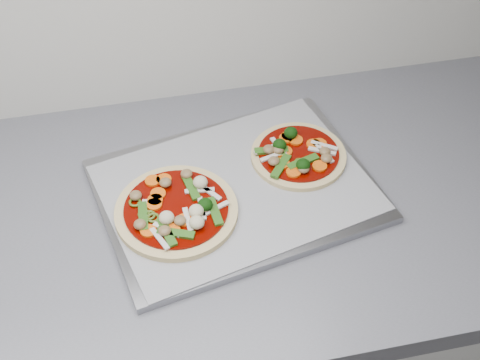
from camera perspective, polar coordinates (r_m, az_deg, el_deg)
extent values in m
cube|color=silver|center=(1.54, 10.48, -12.16)|extent=(3.60, 0.60, 0.86)
cube|color=slate|center=(1.18, 13.34, -0.60)|extent=(3.60, 0.60, 0.04)
cube|color=gray|center=(1.11, -0.33, -0.92)|extent=(0.49, 0.40, 0.01)
cube|color=gray|center=(1.10, -0.33, -0.64)|extent=(0.48, 0.40, 0.00)
cylinder|color=#DEC67E|center=(1.06, -5.45, -2.67)|extent=(0.27, 0.27, 0.01)
cylinder|color=#620100|center=(1.06, -5.48, -2.42)|extent=(0.23, 0.23, 0.00)
cube|color=beige|center=(1.05, -3.28, -2.43)|extent=(0.01, 0.05, 0.00)
cylinder|color=orange|center=(1.03, -5.80, -4.26)|extent=(0.03, 0.03, 0.00)
cube|color=beige|center=(1.08, -3.47, -0.91)|extent=(0.05, 0.01, 0.00)
cylinder|color=orange|center=(1.07, -7.25, -1.71)|extent=(0.03, 0.03, 0.00)
torus|color=#405416|center=(1.04, -7.41, -3.22)|extent=(0.02, 0.02, 0.00)
cube|color=beige|center=(1.05, -2.10, -2.45)|extent=(0.05, 0.03, 0.00)
ellipsoid|color=brown|center=(1.02, -6.45, -4.32)|extent=(0.03, 0.03, 0.01)
torus|color=#405416|center=(1.07, -8.96, -1.88)|extent=(0.03, 0.03, 0.00)
ellipsoid|color=brown|center=(1.07, -8.89, -1.31)|extent=(0.03, 0.03, 0.01)
ellipsoid|color=brown|center=(1.10, -4.59, 0.53)|extent=(0.02, 0.02, 0.01)
cube|color=#3A7021|center=(1.05, -8.27, -3.08)|extent=(0.02, 0.06, 0.00)
cylinder|color=orange|center=(1.06, -7.33, -2.09)|extent=(0.04, 0.04, 0.00)
ellipsoid|color=beige|center=(1.03, -6.29, -3.22)|extent=(0.03, 0.03, 0.02)
ellipsoid|color=brown|center=(1.09, -6.38, -0.21)|extent=(0.03, 0.03, 0.01)
ellipsoid|color=brown|center=(1.03, -5.14, -3.47)|extent=(0.02, 0.02, 0.01)
cube|color=beige|center=(1.04, -4.48, -3.37)|extent=(0.01, 0.05, 0.00)
ellipsoid|color=brown|center=(1.05, -3.02, -2.29)|extent=(0.02, 0.02, 0.01)
ellipsoid|color=beige|center=(1.08, -3.41, -0.20)|extent=(0.03, 0.03, 0.02)
cube|color=beige|center=(1.05, -8.20, -2.66)|extent=(0.02, 0.05, 0.00)
torus|color=#405416|center=(1.05, -8.19, -2.89)|extent=(0.03, 0.03, 0.00)
cylinder|color=orange|center=(1.03, -7.83, -4.33)|extent=(0.03, 0.03, 0.00)
cylinder|color=orange|center=(1.04, -4.76, -3.42)|extent=(0.03, 0.03, 0.00)
ellipsoid|color=brown|center=(1.03, -8.54, -3.76)|extent=(0.02, 0.02, 0.01)
cube|color=beige|center=(1.07, -2.61, -1.02)|extent=(0.03, 0.04, 0.00)
cube|color=beige|center=(1.03, -6.27, -4.24)|extent=(0.04, 0.04, 0.00)
ellipsoid|color=beige|center=(1.02, -3.71, -3.63)|extent=(0.03, 0.03, 0.02)
cube|color=#3A7021|center=(1.05, -2.18, -2.68)|extent=(0.02, 0.06, 0.00)
cube|color=#3A7021|center=(1.08, -4.22, -0.60)|extent=(0.02, 0.06, 0.00)
cylinder|color=orange|center=(1.08, -7.01, -1.17)|extent=(0.04, 0.04, 0.00)
torus|color=#405416|center=(1.05, -7.74, -3.00)|extent=(0.03, 0.03, 0.00)
cylinder|color=orange|center=(1.10, -6.51, 0.04)|extent=(0.04, 0.04, 0.00)
cube|color=#3A7021|center=(1.02, -5.50, -4.54)|extent=(0.06, 0.03, 0.00)
ellipsoid|color=#0E330B|center=(1.04, -2.99, -2.11)|extent=(0.03, 0.03, 0.02)
cylinder|color=orange|center=(1.10, -7.47, -0.07)|extent=(0.03, 0.03, 0.00)
ellipsoid|color=beige|center=(1.04, -3.75, -2.66)|extent=(0.03, 0.03, 0.02)
cube|color=beige|center=(1.02, -6.88, -5.00)|extent=(0.03, 0.05, 0.00)
cube|color=#3A7021|center=(1.02, -6.27, -4.44)|extent=(0.03, 0.06, 0.00)
cylinder|color=#DEC67E|center=(1.15, 5.01, 2.09)|extent=(0.19, 0.19, 0.01)
cylinder|color=#620100|center=(1.15, 5.03, 2.30)|extent=(0.16, 0.16, 0.00)
cube|color=beige|center=(1.15, 7.02, 2.46)|extent=(0.05, 0.03, 0.00)
cylinder|color=orange|center=(1.14, 3.43, 2.44)|extent=(0.03, 0.03, 0.00)
cube|color=beige|center=(1.13, 2.86, 2.05)|extent=(0.05, 0.02, 0.00)
ellipsoid|color=brown|center=(1.12, 2.91, 1.63)|extent=(0.02, 0.02, 0.01)
cylinder|color=orange|center=(1.17, 3.95, 3.57)|extent=(0.03, 0.03, 0.00)
cylinder|color=orange|center=(1.17, 4.16, 3.73)|extent=(0.03, 0.03, 0.00)
cube|color=beige|center=(1.15, 3.29, 2.86)|extent=(0.02, 0.05, 0.00)
cylinder|color=orange|center=(1.16, 6.80, 3.10)|extent=(0.03, 0.03, 0.00)
cube|color=#3A7021|center=(1.12, 3.52, 1.20)|extent=(0.05, 0.05, 0.00)
torus|color=#405416|center=(1.14, 3.47, 2.40)|extent=(0.03, 0.03, 0.00)
cube|color=#3A7021|center=(1.13, 5.39, 1.56)|extent=(0.06, 0.03, 0.00)
cube|color=#3A7021|center=(1.14, 2.69, 2.53)|extent=(0.06, 0.02, 0.00)
torus|color=#405416|center=(1.13, 3.04, 1.61)|extent=(0.02, 0.02, 0.00)
cylinder|color=orange|center=(1.16, 6.29, 3.04)|extent=(0.04, 0.04, 0.00)
cylinder|color=orange|center=(1.17, 4.78, 3.41)|extent=(0.03, 0.03, 0.00)
ellipsoid|color=brown|center=(1.14, 2.48, 2.63)|extent=(0.02, 0.02, 0.01)
cylinder|color=orange|center=(1.14, 3.87, 2.46)|extent=(0.03, 0.03, 0.00)
cylinder|color=orange|center=(1.11, 4.59, 0.68)|extent=(0.03, 0.03, 0.00)
cube|color=beige|center=(1.15, 7.22, 2.25)|extent=(0.02, 0.05, 0.00)
ellipsoid|color=brown|center=(1.14, 3.29, 2.62)|extent=(0.03, 0.03, 0.01)
cylinder|color=orange|center=(1.12, 6.81, 1.19)|extent=(0.03, 0.03, 0.00)
cube|color=beige|center=(1.16, 7.21, 2.93)|extent=(0.04, 0.03, 0.00)
ellipsoid|color=brown|center=(1.14, 7.25, 2.43)|extent=(0.02, 0.02, 0.01)
ellipsoid|color=brown|center=(1.13, 7.39, 1.86)|extent=(0.02, 0.02, 0.01)
torus|color=#405416|center=(1.13, 5.13, 1.51)|extent=(0.03, 0.03, 0.00)
ellipsoid|color=#0E330B|center=(1.14, 3.40, 3.01)|extent=(0.02, 0.02, 0.02)
cylinder|color=orange|center=(1.12, 3.63, 1.41)|extent=(0.03, 0.03, 0.00)
ellipsoid|color=#0E330B|center=(1.11, 5.42, 1.30)|extent=(0.03, 0.03, 0.02)
ellipsoid|color=#0E330B|center=(1.17, 4.36, 4.04)|extent=(0.03, 0.03, 0.02)
ellipsoid|color=brown|center=(1.11, 5.44, 0.98)|extent=(0.03, 0.03, 0.01)
cube|color=beige|center=(1.15, 2.29, 2.68)|extent=(0.05, 0.02, 0.00)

